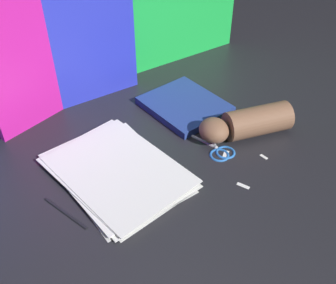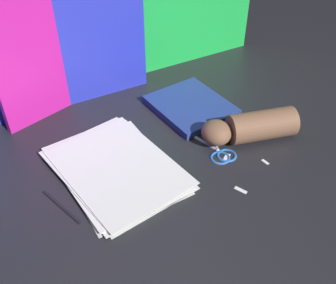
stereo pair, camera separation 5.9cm
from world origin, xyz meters
TOP-DOWN VIEW (x-y plane):
  - ground_plane at (0.00, 0.00)m, footprint 6.00×6.00m
  - backdrop_panel_center at (0.03, 0.37)m, footprint 0.64×0.14m
  - paper_stack at (-0.12, 0.01)m, footprint 0.27×0.36m
  - book_closed at (0.19, 0.11)m, footprint 0.21×0.24m
  - scissors at (0.13, -0.09)m, footprint 0.10×0.15m
  - hand_forearm at (0.24, -0.10)m, footprint 0.27×0.17m
  - paper_scrap_near at (0.13, -0.12)m, footprint 0.03×0.03m
  - paper_scrap_mid at (0.20, -0.19)m, footprint 0.01×0.02m
  - paper_scrap_far at (0.08, -0.23)m, footprint 0.02×0.03m
  - pen at (-0.28, -0.02)m, footprint 0.04×0.14m

SIDE VIEW (x-z plane):
  - ground_plane at x=0.00m, z-range 0.00..0.00m
  - paper_scrap_near at x=0.13m, z-range 0.00..0.00m
  - paper_scrap_mid at x=0.20m, z-range 0.00..0.00m
  - paper_scrap_far at x=0.08m, z-range 0.00..0.00m
  - pen at x=-0.28m, z-range 0.00..0.01m
  - scissors at x=0.13m, z-range 0.00..0.01m
  - paper_stack at x=-0.12m, z-range 0.00..0.02m
  - book_closed at x=0.19m, z-range 0.00..0.02m
  - hand_forearm at x=0.24m, z-range 0.00..0.08m
  - backdrop_panel_center at x=0.03m, z-range 0.00..0.47m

